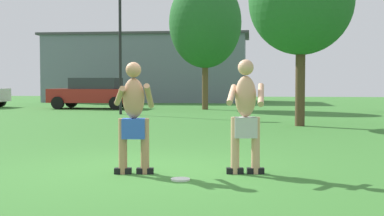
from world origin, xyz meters
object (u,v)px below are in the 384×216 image
at_px(frisbee, 180,179).
at_px(lamp_post, 120,30).
at_px(tree_left_field, 205,23).
at_px(player_near, 246,114).
at_px(player_in_blue, 134,115).
at_px(car_red_near_post, 93,93).
at_px(tree_right_field, 301,1).

distance_m(frisbee, lamp_post, 15.55).
height_order(frisbee, tree_left_field, tree_left_field).
xyz_separation_m(player_near, frisbee, (-0.92, -0.62, -0.91)).
xyz_separation_m(player_near, player_in_blue, (-1.69, -0.18, -0.02)).
distance_m(frisbee, car_red_near_post, 20.22).
xyz_separation_m(player_in_blue, frisbee, (0.77, -0.44, -0.89)).
height_order(lamp_post, tree_left_field, tree_left_field).
distance_m(player_near, lamp_post, 15.09).
bearing_deg(lamp_post, car_red_near_post, 119.69).
distance_m(player_in_blue, lamp_post, 14.75).
bearing_deg(lamp_post, player_in_blue, -75.12).
relative_size(player_in_blue, frisbee, 6.12).
relative_size(frisbee, lamp_post, 0.05).
height_order(frisbee, tree_right_field, tree_right_field).
distance_m(tree_left_field, tree_right_field, 10.03).
relative_size(player_near, tree_right_field, 0.31).
height_order(player_in_blue, tree_left_field, tree_left_field).
bearing_deg(tree_left_field, car_red_near_post, 177.94).
relative_size(tree_left_field, tree_right_field, 1.16).
xyz_separation_m(player_in_blue, tree_left_field, (-0.48, 18.29, 3.41)).
height_order(player_near, player_in_blue, player_near).
relative_size(lamp_post, tree_left_field, 0.89).
height_order(player_near, lamp_post, lamp_post).
bearing_deg(frisbee, car_red_near_post, 110.42).
xyz_separation_m(frisbee, lamp_post, (-4.50, 14.46, 3.55)).
bearing_deg(car_red_near_post, player_in_blue, -71.25).
distance_m(player_in_blue, car_red_near_post, 19.54).
bearing_deg(tree_left_field, frisbee, -86.17).
bearing_deg(car_red_near_post, player_near, -66.49).
xyz_separation_m(frisbee, tree_left_field, (-1.26, 18.73, 4.29)).
height_order(frisbee, lamp_post, lamp_post).
bearing_deg(player_in_blue, tree_right_field, 69.77).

